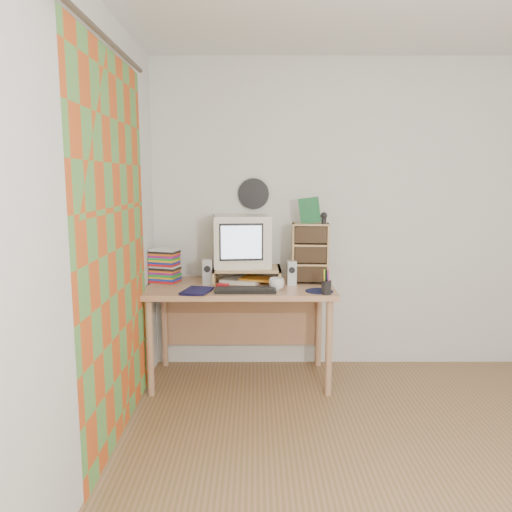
{
  "coord_description": "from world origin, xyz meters",
  "views": [
    {
      "loc": [
        -0.92,
        -2.33,
        1.55
      ],
      "look_at": [
        -0.91,
        1.33,
        0.98
      ],
      "focal_mm": 35.0,
      "sensor_mm": 36.0,
      "label": 1
    }
  ],
  "objects_px": {
    "cd_rack": "(310,253)",
    "mug": "(277,284)",
    "diary": "(185,289)",
    "crt_monitor": "(242,241)",
    "desk": "(241,301)",
    "keyboard": "(246,290)",
    "dvd_stack": "(165,263)"
  },
  "relations": [
    {
      "from": "crt_monitor",
      "to": "diary",
      "type": "relative_size",
      "value": 1.88
    },
    {
      "from": "crt_monitor",
      "to": "mug",
      "type": "distance_m",
      "value": 0.49
    },
    {
      "from": "keyboard",
      "to": "mug",
      "type": "relative_size",
      "value": 3.89
    },
    {
      "from": "crt_monitor",
      "to": "dvd_stack",
      "type": "height_order",
      "value": "crt_monitor"
    },
    {
      "from": "desk",
      "to": "cd_rack",
      "type": "relative_size",
      "value": 3.02
    },
    {
      "from": "keyboard",
      "to": "mug",
      "type": "bearing_deg",
      "value": 16.65
    },
    {
      "from": "desk",
      "to": "crt_monitor",
      "type": "distance_m",
      "value": 0.46
    },
    {
      "from": "desk",
      "to": "dvd_stack",
      "type": "xyz_separation_m",
      "value": [
        -0.59,
        0.07,
        0.28
      ]
    },
    {
      "from": "crt_monitor",
      "to": "cd_rack",
      "type": "height_order",
      "value": "crt_monitor"
    },
    {
      "from": "keyboard",
      "to": "cd_rack",
      "type": "height_order",
      "value": "cd_rack"
    },
    {
      "from": "diary",
      "to": "keyboard",
      "type": "bearing_deg",
      "value": 11.99
    },
    {
      "from": "keyboard",
      "to": "cd_rack",
      "type": "relative_size",
      "value": 0.94
    },
    {
      "from": "keyboard",
      "to": "cd_rack",
      "type": "distance_m",
      "value": 0.63
    },
    {
      "from": "dvd_stack",
      "to": "mug",
      "type": "height_order",
      "value": "dvd_stack"
    },
    {
      "from": "desk",
      "to": "keyboard",
      "type": "distance_m",
      "value": 0.33
    },
    {
      "from": "mug",
      "to": "diary",
      "type": "bearing_deg",
      "value": -175.18
    },
    {
      "from": "desk",
      "to": "mug",
      "type": "relative_size",
      "value": 12.53
    },
    {
      "from": "desk",
      "to": "crt_monitor",
      "type": "xyz_separation_m",
      "value": [
        0.01,
        0.09,
        0.45
      ]
    },
    {
      "from": "cd_rack",
      "to": "mug",
      "type": "relative_size",
      "value": 4.15
    },
    {
      "from": "desk",
      "to": "mug",
      "type": "height_order",
      "value": "mug"
    },
    {
      "from": "cd_rack",
      "to": "mug",
      "type": "height_order",
      "value": "cd_rack"
    },
    {
      "from": "crt_monitor",
      "to": "dvd_stack",
      "type": "relative_size",
      "value": 1.42
    },
    {
      "from": "mug",
      "to": "diary",
      "type": "distance_m",
      "value": 0.66
    },
    {
      "from": "crt_monitor",
      "to": "mug",
      "type": "bearing_deg",
      "value": -55.56
    },
    {
      "from": "crt_monitor",
      "to": "cd_rack",
      "type": "distance_m",
      "value": 0.54
    },
    {
      "from": "cd_rack",
      "to": "mug",
      "type": "xyz_separation_m",
      "value": [
        -0.27,
        -0.25,
        -0.19
      ]
    },
    {
      "from": "mug",
      "to": "cd_rack",
      "type": "bearing_deg",
      "value": 42.83
    },
    {
      "from": "crt_monitor",
      "to": "mug",
      "type": "xyz_separation_m",
      "value": [
        0.26,
        -0.31,
        -0.28
      ]
    },
    {
      "from": "desk",
      "to": "diary",
      "type": "bearing_deg",
      "value": -144.35
    },
    {
      "from": "crt_monitor",
      "to": "diary",
      "type": "xyz_separation_m",
      "value": [
        -0.4,
        -0.37,
        -0.3
      ]
    },
    {
      "from": "cd_rack",
      "to": "desk",
      "type": "bearing_deg",
      "value": -172.73
    },
    {
      "from": "crt_monitor",
      "to": "mug",
      "type": "height_order",
      "value": "crt_monitor"
    }
  ]
}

